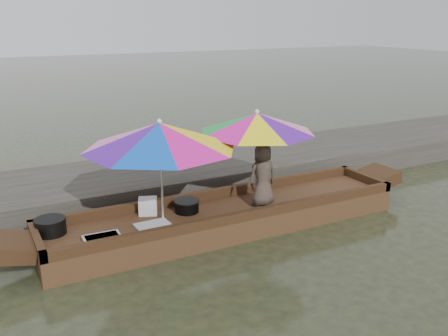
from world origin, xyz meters
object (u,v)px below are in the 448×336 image
supply_bag (148,206)px  umbrella_bow (161,172)px  boat_hull (227,219)px  vendor (263,175)px  cooking_pot (50,226)px  tray_crayfish (103,240)px  charcoal_grill (187,206)px  umbrella_stern (256,158)px  tray_scallop (153,226)px

supply_bag → umbrella_bow: (0.10, -0.37, 0.65)m
umbrella_bow → supply_bag: bearing=105.8°
boat_hull → supply_bag: bearing=162.8°
supply_bag → vendor: bearing=-15.7°
cooking_pot → tray_crayfish: (0.57, -0.64, -0.07)m
charcoal_grill → tray_crayfish: bearing=-160.9°
cooking_pot → umbrella_stern: umbrella_stern is taller
tray_scallop → umbrella_stern: bearing=5.8°
umbrella_stern → tray_scallop: bearing=-174.2°
tray_crayfish → supply_bag: bearing=38.1°
tray_scallop → umbrella_stern: 2.00m
charcoal_grill → supply_bag: size_ratio=1.35×
umbrella_stern → vendor: bearing=-71.0°
supply_bag → boat_hull: bearing=-17.2°
cooking_pot → charcoal_grill: size_ratio=1.15×
charcoal_grill → supply_bag: supply_bag is taller
tray_scallop → supply_bag: 0.58m
vendor → cooking_pot: bearing=-9.7°
charcoal_grill → boat_hull: bearing=-15.6°
tray_scallop → boat_hull: bearing=8.1°
tray_scallop → supply_bag: (0.13, 0.55, 0.10)m
tray_crayfish → vendor: bearing=4.4°
tray_scallop → vendor: (1.89, 0.06, 0.48)m
tray_crayfish → umbrella_stern: 2.73m
boat_hull → charcoal_grill: charcoal_grill is taller
cooking_pot → umbrella_stern: size_ratio=0.23×
boat_hull → supply_bag: (-1.19, 0.37, 0.30)m
boat_hull → supply_bag: 1.28m
tray_crayfish → vendor: 2.71m
vendor → tray_crayfish: bearing=2.4°
cooking_pot → umbrella_bow: size_ratio=0.19×
boat_hull → umbrella_bow: 1.44m
umbrella_bow → umbrella_stern: size_ratio=1.21×
supply_bag → vendor: 1.87m
cooking_pot → tray_scallop: bearing=-20.2°
tray_scallop → tray_crayfish: bearing=-169.2°
vendor → tray_scallop: bearing=-0.2°
supply_bag → tray_crayfish: bearing=-141.9°
tray_scallop → umbrella_stern: umbrella_stern is taller
boat_hull → charcoal_grill: size_ratio=15.53×
tray_crayfish → charcoal_grill: (1.46, 0.51, 0.04)m
charcoal_grill → supply_bag: 0.60m
tray_crayfish → umbrella_bow: (1.00, 0.33, 0.73)m
supply_bag → vendor: size_ratio=0.27×
tray_scallop → charcoal_grill: bearing=27.5°
tray_crayfish → umbrella_stern: (2.61, 0.33, 0.73)m
tray_crayfish → umbrella_bow: bearing=18.5°
tray_crayfish → umbrella_bow: umbrella_bow is taller
cooking_pot → vendor: bearing=-7.7°
cooking_pot → charcoal_grill: cooking_pot is taller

